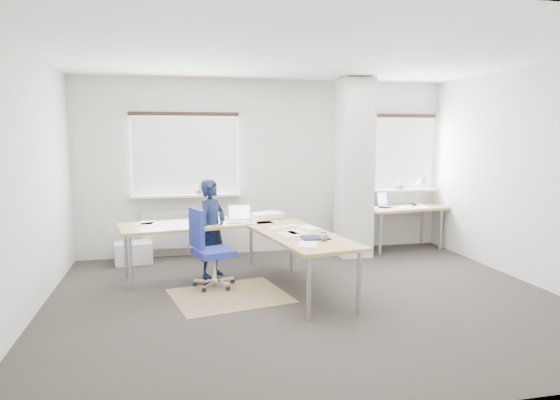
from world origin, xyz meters
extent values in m
plane|color=#2A2622|center=(0.00, 0.00, 0.00)|extent=(6.00, 6.00, 0.00)
cube|color=#BCB6AB|center=(0.00, 2.50, 1.40)|extent=(6.00, 0.04, 2.80)
cube|color=#BCB6AB|center=(0.00, -2.50, 1.40)|extent=(6.00, 0.04, 2.80)
cube|color=#BCB6AB|center=(-3.00, 0.00, 1.40)|extent=(0.04, 5.00, 2.80)
cube|color=#BCB6AB|center=(3.00, 0.00, 1.40)|extent=(0.04, 5.00, 2.80)
cube|color=white|center=(0.00, 0.00, 2.80)|extent=(6.00, 5.00, 0.04)
cube|color=#BCB6AB|center=(1.30, 1.95, 1.39)|extent=(0.50, 0.50, 2.78)
cube|color=white|center=(-1.30, 2.47, 1.60)|extent=(1.60, 0.04, 1.20)
cube|color=white|center=(-1.30, 2.43, 1.60)|extent=(1.60, 0.02, 1.20)
cube|color=white|center=(-1.30, 2.40, 0.98)|extent=(1.70, 0.20, 0.04)
cube|color=white|center=(2.30, 2.47, 1.60)|extent=(1.20, 0.04, 1.20)
cube|color=white|center=(2.30, 2.43, 1.60)|extent=(1.20, 0.02, 1.20)
cube|color=white|center=(2.30, 2.40, 0.98)|extent=(1.30, 0.20, 0.04)
cube|color=silver|center=(-1.30, 2.42, 0.45)|extent=(1.40, 0.10, 0.60)
cylinder|color=#7C3F8A|center=(-1.10, 2.38, 1.04)|extent=(0.12, 0.12, 0.08)
imported|color=#296629|center=(-1.10, 2.38, 1.08)|extent=(0.09, 0.06, 0.17)
cylinder|color=#974D3A|center=(2.30, 2.38, 1.04)|extent=(0.12, 0.12, 0.08)
imported|color=#296629|center=(2.30, 2.38, 1.08)|extent=(0.09, 0.07, 0.17)
cube|color=olive|center=(-0.88, 0.31, 0.00)|extent=(1.52, 1.36, 0.01)
cube|color=white|center=(-2.11, 2.17, 0.16)|extent=(0.58, 0.45, 0.32)
cube|color=olive|center=(-1.22, 1.30, 0.71)|extent=(2.11, 1.14, 0.04)
cube|color=olive|center=(-0.03, 0.29, 0.71)|extent=(1.14, 2.11, 0.04)
cylinder|color=#97989D|center=(-2.06, 0.84, 0.34)|extent=(0.05, 0.05, 0.69)
cylinder|color=#97989D|center=(-2.16, 1.44, 0.34)|extent=(0.05, 0.05, 0.69)
cylinder|color=#97989D|center=(-0.39, 1.75, 0.34)|extent=(0.05, 0.05, 0.69)
cylinder|color=#97989D|center=(-0.17, -0.65, 0.34)|extent=(0.05, 0.05, 0.69)
cylinder|color=#97989D|center=(0.42, -0.55, 0.34)|extent=(0.05, 0.05, 0.69)
cylinder|color=#97989D|center=(0.11, 1.23, 0.34)|extent=(0.05, 0.05, 0.69)
cube|color=#B7B7BC|center=(-0.62, 1.26, 0.74)|extent=(0.34, 0.25, 0.01)
cube|color=#B7B7BC|center=(-0.61, 1.38, 0.85)|extent=(0.33, 0.06, 0.22)
cube|color=silver|center=(-0.61, 1.38, 0.85)|extent=(0.29, 0.05, 0.19)
cube|color=white|center=(-0.12, 0.71, 0.74)|extent=(0.46, 0.30, 0.02)
cube|color=#141B38|center=(0.09, -0.02, 0.74)|extent=(0.33, 0.26, 0.01)
cube|color=white|center=(-0.20, 1.54, 0.77)|extent=(0.54, 0.47, 0.07)
imported|color=white|center=(-0.20, 0.79, 0.76)|extent=(0.08, 0.08, 0.07)
cylinder|color=silver|center=(0.13, -0.19, 0.78)|extent=(0.07, 0.07, 0.10)
cube|color=olive|center=(2.25, 2.15, 0.71)|extent=(1.50, 0.93, 0.04)
cylinder|color=#97989D|center=(1.70, 1.80, 0.34)|extent=(0.05, 0.05, 0.69)
cylinder|color=#97989D|center=(2.88, 2.01, 0.34)|extent=(0.05, 0.05, 0.69)
cylinder|color=#97989D|center=(1.62, 2.29, 0.34)|extent=(0.05, 0.05, 0.69)
cylinder|color=#97989D|center=(2.80, 2.50, 0.34)|extent=(0.05, 0.05, 0.69)
cube|color=#B7B7BC|center=(2.03, 2.24, 0.74)|extent=(0.40, 0.38, 0.01)
cube|color=#B7B7BC|center=(1.96, 2.34, 0.85)|extent=(0.29, 0.24, 0.22)
cube|color=silver|center=(1.96, 2.34, 0.85)|extent=(0.25, 0.20, 0.19)
cylinder|color=silver|center=(2.62, 2.36, 0.74)|extent=(0.10, 0.10, 0.02)
cylinder|color=silver|center=(2.62, 2.36, 0.93)|extent=(0.02, 0.16, 0.38)
cylinder|color=silver|center=(2.62, 2.24, 1.15)|extent=(0.02, 0.29, 0.13)
cone|color=silver|center=(2.62, 2.10, 1.13)|extent=(0.14, 0.16, 0.17)
cube|color=navy|center=(-1.03, 0.71, 0.45)|extent=(0.57, 0.57, 0.08)
cube|color=navy|center=(-1.24, 0.64, 0.78)|extent=(0.18, 0.39, 0.49)
cylinder|color=silver|center=(-1.03, 0.71, 0.26)|extent=(0.06, 0.06, 0.33)
cylinder|color=black|center=(-0.79, 0.79, 0.03)|extent=(0.06, 0.05, 0.06)
cylinder|color=black|center=(-1.03, 0.97, 0.03)|extent=(0.03, 0.06, 0.06)
cylinder|color=black|center=(-1.27, 0.79, 0.03)|extent=(0.06, 0.05, 0.06)
cylinder|color=black|center=(-1.18, 0.51, 0.03)|extent=(0.06, 0.06, 0.06)
cylinder|color=black|center=(-0.88, 0.51, 0.03)|extent=(0.06, 0.06, 0.06)
imported|color=#101931|center=(-1.01, 1.20, 0.67)|extent=(0.56, 0.57, 1.33)
camera|label=1|loc=(-1.54, -5.47, 1.93)|focal=32.00mm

